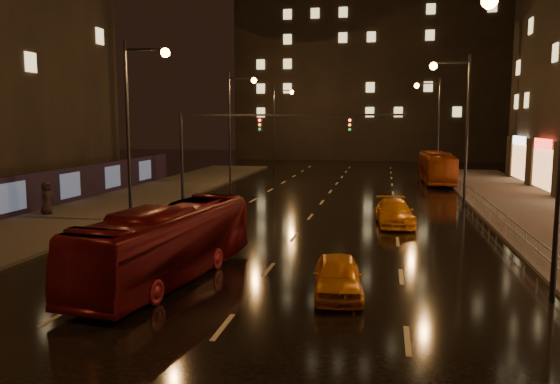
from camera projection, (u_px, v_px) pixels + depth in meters
name	position (u px, v px, depth m)	size (l,w,h in m)	color
ground	(318.00, 207.00, 36.56)	(140.00, 140.00, 0.00)	black
sidewalk_left	(95.00, 211.00, 34.22)	(7.00, 70.00, 0.15)	#38332D
sidewalk_right	(558.00, 227.00, 29.15)	(7.00, 70.00, 0.15)	#38332D
building_distant	(386.00, 41.00, 84.14)	(44.00, 16.00, 36.00)	black
hoarding_left	(9.00, 198.00, 31.84)	(0.30, 46.00, 2.50)	black
traffic_signal	(245.00, 135.00, 36.90)	(15.31, 0.32, 6.20)	black
streetlight_right	(541.00, 96.00, 16.53)	(2.64, 0.50, 10.00)	black
railing_right	(484.00, 202.00, 32.58)	(0.05, 56.00, 1.00)	#99999E
bus_red	(167.00, 243.00, 19.47)	(2.26, 9.66, 2.69)	#600D11
bus_curb	(436.00, 168.00, 50.33)	(2.42, 10.33, 2.88)	#90360E
taxi_near	(338.00, 276.00, 17.81)	(1.54, 3.83, 1.31)	orange
taxi_far	(394.00, 212.00, 30.07)	(1.91, 4.70, 1.37)	orange
pedestrian_c	(46.00, 198.00, 32.61)	(0.95, 0.62, 1.95)	black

